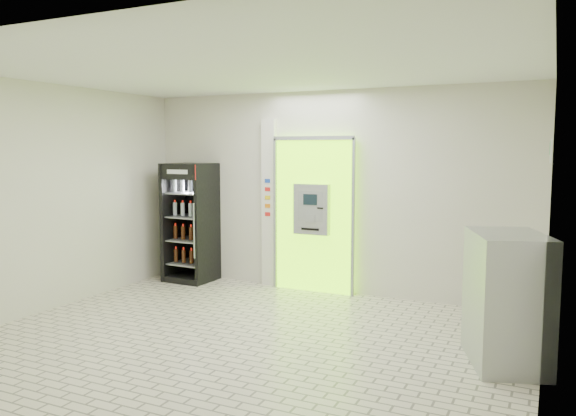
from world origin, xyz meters
The scene contains 7 objects.
ground centered at (0.00, 0.00, 0.00)m, with size 6.00×6.00×0.00m, color beige.
room_shell centered at (0.00, 0.00, 1.84)m, with size 6.00×6.00×6.00m.
atm_assembly centered at (-0.20, 2.41, 1.17)m, with size 1.30×0.24×2.33m.
pillar centered at (-0.98, 2.45, 1.30)m, with size 0.22×0.11×2.60m.
beverage_cooler centered at (-2.27, 2.18, 0.92)m, with size 0.74×0.70×1.91m.
steel_cabinet centered at (2.66, 0.54, 0.66)m, with size 0.97×1.15×1.32m.
exit_sign centered at (2.99, 1.40, 2.12)m, with size 0.02×0.22×0.26m.
Camera 1 is at (3.05, -5.29, 2.14)m, focal length 35.00 mm.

